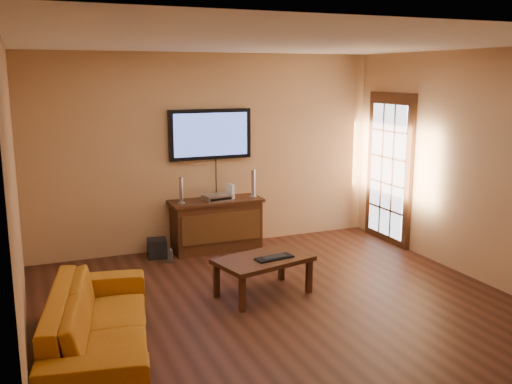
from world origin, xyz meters
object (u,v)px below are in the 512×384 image
coffee_table (263,262)px  game_console (230,191)px  keyboard (274,258)px  speaker_left (181,191)px  av_receiver (217,197)px  subwoofer (157,248)px  sofa (99,313)px  television (210,134)px  speaker_right (253,184)px  bottle (170,256)px  media_console (216,225)px

coffee_table → game_console: bearing=81.3°
keyboard → speaker_left: bearing=106.4°
av_receiver → subwoofer: av_receiver is taller
keyboard → sofa: bearing=-160.9°
coffee_table → subwoofer: 1.95m
television → av_receiver: (-0.00, -0.25, -0.84)m
speaker_left → game_console: (0.72, 0.05, -0.06)m
speaker_left → speaker_right: speaker_right is taller
game_console → bottle: size_ratio=1.01×
av_receiver → game_console: 0.23m
media_console → coffee_table: bearing=-91.9°
coffee_table → subwoofer: bearing=114.2°
av_receiver → game_console: (0.22, 0.06, 0.06)m
television → bottle: (-0.74, -0.52, -1.50)m
coffee_table → sofa: bearing=-157.9°
media_console → bottle: media_console is taller
game_console → subwoofer: bearing=168.4°
television → sofa: size_ratio=0.57×
sofa → speaker_left: size_ratio=5.77×
media_console → speaker_left: speaker_left is taller
speaker_left → bottle: (-0.24, -0.28, -0.78)m
av_receiver → bottle: (-0.74, -0.27, -0.66)m
speaker_left → av_receiver: size_ratio=0.98×
coffee_table → subwoofer: size_ratio=4.53×
media_console → sofa: sofa is taller
av_receiver → speaker_right: bearing=-4.4°
speaker_right → bottle: speaker_right is taller
speaker_right → keyboard: 1.96m
speaker_right → sofa: bearing=-134.4°
speaker_left → speaker_right: size_ratio=0.91×
bottle → keyboard: keyboard is taller
coffee_table → speaker_right: size_ratio=2.93×
subwoofer → bottle: subwoofer is taller
coffee_table → keyboard: keyboard is taller
av_receiver → game_console: size_ratio=1.79×
speaker_left → sofa: bearing=-119.6°
television → subwoofer: size_ratio=4.65×
media_console → bottle: (-0.74, -0.31, -0.27)m
media_console → game_console: (0.22, 0.01, 0.46)m
speaker_left → subwoofer: bearing=178.5°
media_console → speaker_left: (-0.50, -0.03, 0.52)m
media_console → speaker_right: size_ratio=3.28×
media_console → keyboard: (0.04, -1.86, 0.08)m
coffee_table → keyboard: size_ratio=2.57×
television → speaker_left: bearing=-154.5°
television → sofa: (-1.93, -2.75, -1.19)m
sofa → bottle: bearing=-17.5°
speaker_right → keyboard: speaker_right is taller
television → bottle: bearing=-145.1°
sofa → subwoofer: bearing=-12.7°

